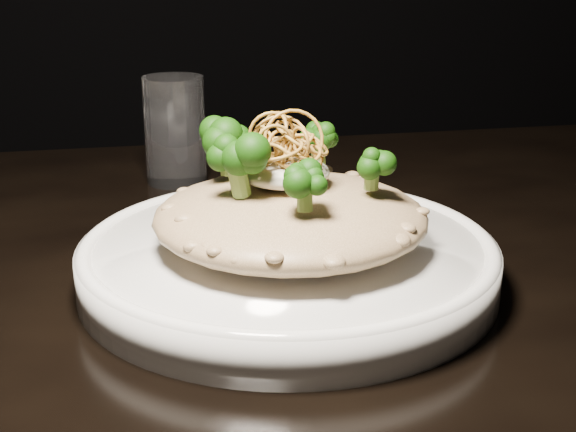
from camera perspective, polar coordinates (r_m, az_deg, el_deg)
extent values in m
cube|color=black|center=(0.70, 2.76, -3.85)|extent=(1.10, 0.80, 0.04)
cylinder|color=black|center=(1.32, 19.82, -11.49)|extent=(0.05, 0.05, 0.71)
cylinder|color=white|center=(0.62, 0.00, -3.34)|extent=(0.32, 0.32, 0.03)
ellipsoid|color=brown|center=(0.60, 0.17, -0.06)|extent=(0.21, 0.21, 0.05)
ellipsoid|color=white|center=(0.60, -0.28, 3.14)|extent=(0.07, 0.07, 0.02)
cylinder|color=silver|center=(0.88, -8.04, 6.06)|extent=(0.08, 0.08, 0.12)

